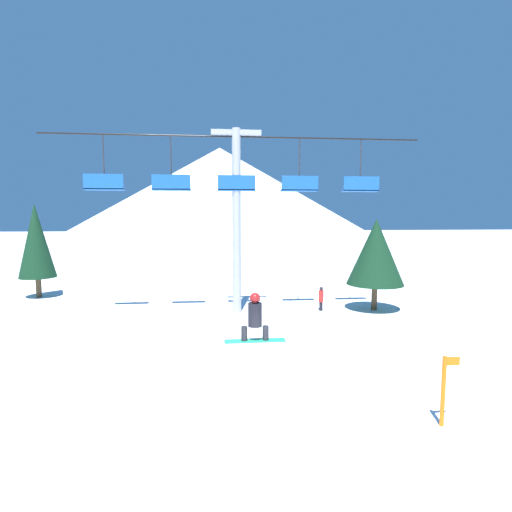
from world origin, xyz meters
TOP-DOWN VIEW (x-y plane):
  - ground_plane at (0.00, 0.00)m, footprint 220.00×220.00m
  - mountain_ridge at (0.00, 85.42)m, footprint 70.13×70.13m
  - snow_ramp at (0.16, 0.53)m, footprint 2.49×3.24m
  - snowboarder at (-0.19, 1.87)m, footprint 1.52×0.34m
  - chairlift at (-0.11, 11.73)m, footprint 18.17×0.44m
  - pine_tree_near at (6.85, 11.45)m, footprint 2.83×2.83m
  - pine_tree_far at (-11.51, 16.48)m, footprint 2.04×2.04m
  - trail_marker at (4.00, 0.49)m, footprint 0.41×0.10m
  - distant_skier at (4.12, 11.57)m, footprint 0.24×0.24m

SIDE VIEW (x-z plane):
  - ground_plane at x=0.00m, z-range 0.00..0.00m
  - distant_skier at x=4.12m, z-range 0.05..1.28m
  - snow_ramp at x=0.16m, z-range 0.00..1.69m
  - trail_marker at x=4.00m, z-range 0.06..1.71m
  - snowboarder at x=-0.19m, z-range 1.68..2.91m
  - pine_tree_near at x=6.85m, z-range 0.65..5.28m
  - pine_tree_far at x=-11.51m, z-range 0.57..6.06m
  - chairlift at x=-0.11m, z-range 0.98..9.92m
  - mountain_ridge at x=0.00m, z-range 0.00..19.91m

